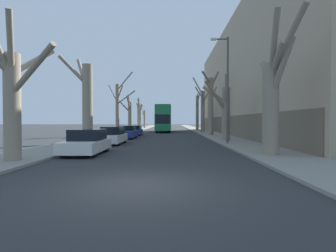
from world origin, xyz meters
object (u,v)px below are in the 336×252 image
Objects in this scene: street_tree_left_5 at (144,118)px; street_tree_right_0 at (272,97)px; street_tree_right_1 at (225,111)px; parked_car_1 at (113,136)px; street_tree_left_2 at (118,107)px; street_tree_right_4 at (197,112)px; parked_car_2 at (127,132)px; parked_car_0 at (87,142)px; street_tree_left_4 at (139,115)px; lamp_post at (226,85)px; street_tree_right_3 at (202,109)px; street_tree_right_2 at (211,104)px; double_decker_bus at (164,117)px; street_tree_left_3 at (130,115)px; parked_car_3 at (135,131)px; street_tree_left_0 at (13,96)px; street_tree_left_1 at (87,99)px.

street_tree_right_0 reaches higher than street_tree_left_5.
parked_car_1 is (-9.60, -2.66, -2.12)m from street_tree_right_1.
street_tree_right_4 is at bearing 56.02° from street_tree_left_2.
parked_car_2 is at bearing -70.78° from street_tree_left_2.
parked_car_0 is at bearing -90.00° from parked_car_1.
street_tree_left_4 is 1.55× the size of parked_car_1.
lamp_post reaches higher than parked_car_1.
parked_car_1 is at bearing -86.43° from street_tree_left_4.
street_tree_right_0 is 0.78× the size of street_tree_right_3.
street_tree_left_2 is 1.17× the size of street_tree_right_0.
street_tree_right_4 is 26.88m from parked_car_2.
street_tree_right_2 reaches higher than double_decker_bus.
street_tree_left_3 is 0.89× the size of street_tree_right_0.
lamp_post is (9.03, -13.46, 4.02)m from parked_car_3.
street_tree_left_0 is 33.79m from street_tree_left_3.
street_tree_right_0 is (12.23, -21.02, -0.68)m from street_tree_left_2.
street_tree_left_2 is at bearing 96.58° from parked_car_0.
street_tree_right_4 is 1.75× the size of parked_car_1.
street_tree_left_3 is at bearing 102.32° from parked_car_3.
street_tree_right_0 is 0.93× the size of street_tree_right_4.
parked_car_3 is at bearing 90.00° from parked_car_0.
street_tree_left_3 is at bearing 94.65° from parked_car_0.
street_tree_left_1 is 15.37m from street_tree_right_0.
parked_car_1 is at bearing -90.00° from parked_car_2.
street_tree_left_3 is 1.46× the size of parked_car_2.
parked_car_1 is 12.69m from parked_car_3.
street_tree_left_0 is 22.66m from parked_car_3.
street_tree_left_1 is 1.74× the size of parked_car_3.
parked_car_3 is (2.29, -0.67, -3.17)m from street_tree_left_2.
double_decker_bus is (5.73, 10.85, -1.25)m from street_tree_left_2.
street_tree_right_3 reaches higher than lamp_post.
street_tree_left_2 is at bearing 163.75° from parked_car_3.
street_tree_left_3 is 24.57m from street_tree_right_1.
parked_car_1 is (2.29, -13.36, -3.13)m from street_tree_left_2.
parked_car_3 is at bearing 90.00° from parked_car_1.
street_tree_right_4 is (0.18, 10.12, -0.10)m from street_tree_right_3.
street_tree_right_2 is (-0.18, 19.92, 0.89)m from street_tree_right_0.
lamp_post reaches higher than street_tree_left_0.
double_decker_bus is 24.52m from parked_car_1.
parked_car_2 is (2.29, -6.56, -3.13)m from street_tree_left_2.
parked_car_3 is at bearing 133.75° from street_tree_right_1.
double_decker_bus is at bearing 73.37° from parked_car_3.
street_tree_left_3 is 0.57× the size of double_decker_bus.
street_tree_right_4 reaches higher than street_tree_left_1.
street_tree_left_3 is 22.71m from street_tree_left_5.
street_tree_right_2 is 0.96× the size of lamp_post.
street_tree_right_2 is at bearing 62.44° from parked_car_0.
street_tree_right_3 is (12.05, -14.47, 0.63)m from street_tree_left_4.
street_tree_left_0 reaches higher than parked_car_0.
street_tree_left_1 is at bearing 144.33° from street_tree_right_0.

